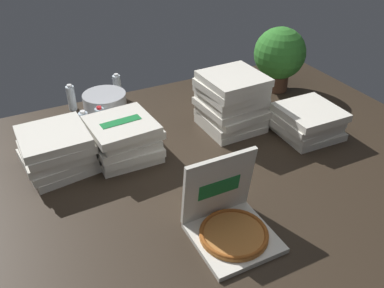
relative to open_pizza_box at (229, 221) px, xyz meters
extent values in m
cube|color=#2D2319|center=(0.14, 0.49, -0.09)|extent=(3.20, 2.40, 0.02)
cube|color=silver|center=(0.00, -0.04, -0.07)|extent=(0.37, 0.37, 0.03)
cylinder|color=#B77033|center=(0.00, -0.04, -0.04)|extent=(0.33, 0.33, 0.02)
torus|color=#9C501E|center=(0.00, -0.04, -0.03)|extent=(0.32, 0.32, 0.02)
cube|color=silver|center=(0.00, 0.11, 0.13)|extent=(0.37, 0.07, 0.37)
cube|color=#197A38|center=(0.00, 0.10, 0.13)|extent=(0.22, 0.01, 0.09)
cube|color=silver|center=(0.53, 0.86, -0.05)|extent=(0.38, 0.38, 0.05)
cube|color=#197A38|center=(0.53, 0.86, -0.03)|extent=(0.24, 0.07, 0.00)
cube|color=silver|center=(0.53, 0.86, -0.01)|extent=(0.37, 0.37, 0.05)
cube|color=#197A38|center=(0.53, 0.86, 0.02)|extent=(0.24, 0.07, 0.00)
cube|color=silver|center=(0.54, 0.85, 0.04)|extent=(0.40, 0.40, 0.05)
cube|color=#197A38|center=(0.54, 0.85, 0.07)|extent=(0.24, 0.09, 0.00)
cube|color=silver|center=(0.52, 0.87, 0.09)|extent=(0.39, 0.39, 0.05)
cube|color=silver|center=(0.53, 0.87, 0.14)|extent=(0.37, 0.37, 0.05)
cube|color=silver|center=(0.52, 0.86, 0.19)|extent=(0.38, 0.38, 0.05)
cube|color=#197A38|center=(0.52, 0.86, 0.21)|extent=(0.24, 0.08, 0.00)
cube|color=silver|center=(0.52, 0.85, 0.24)|extent=(0.40, 0.40, 0.05)
cube|color=#197A38|center=(0.52, 0.85, 0.26)|extent=(0.24, 0.09, 0.00)
cube|color=silver|center=(0.52, 0.85, 0.28)|extent=(0.38, 0.38, 0.05)
cube|color=silver|center=(-0.61, 0.91, -0.05)|extent=(0.42, 0.42, 0.05)
cube|color=silver|center=(-0.62, 0.91, -0.01)|extent=(0.41, 0.41, 0.05)
cube|color=silver|center=(-0.62, 0.91, 0.04)|extent=(0.39, 0.39, 0.05)
cube|color=silver|center=(-0.61, 0.90, 0.09)|extent=(0.39, 0.39, 0.05)
cube|color=silver|center=(-0.62, 0.91, 0.14)|extent=(0.38, 0.38, 0.05)
cube|color=silver|center=(-0.22, 0.86, -0.05)|extent=(0.37, 0.37, 0.05)
cube|color=silver|center=(-0.22, 0.85, -0.01)|extent=(0.37, 0.37, 0.05)
cube|color=#197A38|center=(-0.22, 0.85, 0.02)|extent=(0.24, 0.07, 0.00)
cube|color=silver|center=(-0.23, 0.86, 0.04)|extent=(0.38, 0.38, 0.05)
cube|color=silver|center=(-0.21, 0.87, 0.09)|extent=(0.40, 0.40, 0.05)
cube|color=#197A38|center=(-0.21, 0.87, 0.12)|extent=(0.24, 0.09, 0.00)
cube|color=silver|center=(-0.24, 0.85, 0.14)|extent=(0.39, 0.39, 0.05)
cube|color=#197A38|center=(-0.24, 0.85, 0.16)|extent=(0.24, 0.08, 0.00)
cube|color=silver|center=(0.94, 0.55, -0.05)|extent=(0.38, 0.38, 0.05)
cube|color=silver|center=(0.91, 0.56, -0.01)|extent=(0.39, 0.39, 0.05)
cube|color=silver|center=(0.92, 0.56, 0.04)|extent=(0.37, 0.37, 0.05)
cube|color=silver|center=(0.93, 0.54, 0.09)|extent=(0.37, 0.37, 0.05)
cylinder|color=#B7BABF|center=(-0.19, 1.38, 0.01)|extent=(0.30, 0.30, 0.18)
cylinder|color=silver|center=(-0.39, 1.16, 0.01)|extent=(0.06, 0.06, 0.18)
cylinder|color=white|center=(-0.39, 1.16, 0.11)|extent=(0.03, 0.03, 0.02)
cylinder|color=silver|center=(-0.28, 1.17, 0.01)|extent=(0.06, 0.06, 0.18)
cylinder|color=red|center=(-0.28, 1.17, 0.11)|extent=(0.03, 0.03, 0.02)
cylinder|color=white|center=(-0.02, 1.63, 0.01)|extent=(0.06, 0.06, 0.18)
cylinder|color=white|center=(-0.02, 1.63, 0.11)|extent=(0.03, 0.03, 0.02)
cylinder|color=white|center=(-0.38, 1.59, 0.01)|extent=(0.06, 0.06, 0.18)
cylinder|color=white|center=(-0.38, 1.59, 0.11)|extent=(0.03, 0.03, 0.02)
cylinder|color=#513323|center=(1.17, 1.21, -0.01)|extent=(0.18, 0.18, 0.13)
sphere|color=#31792A|center=(1.17, 1.21, 0.22)|extent=(0.40, 0.40, 0.40)
camera|label=1|loc=(-0.79, -1.18, 1.36)|focal=38.09mm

